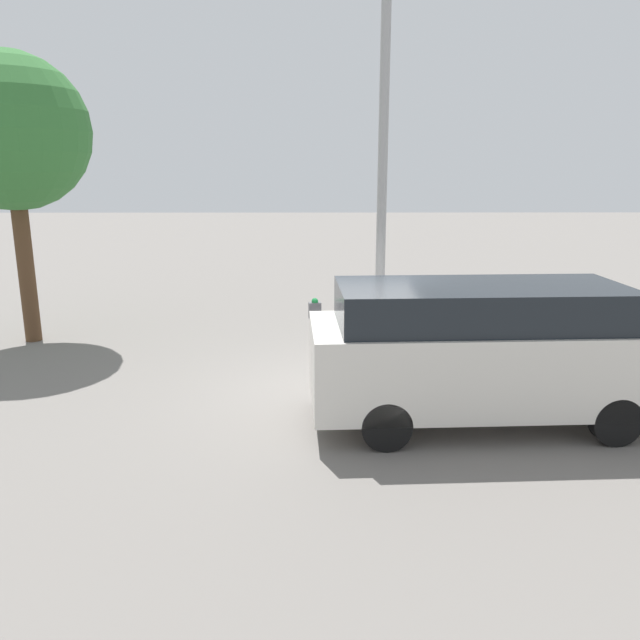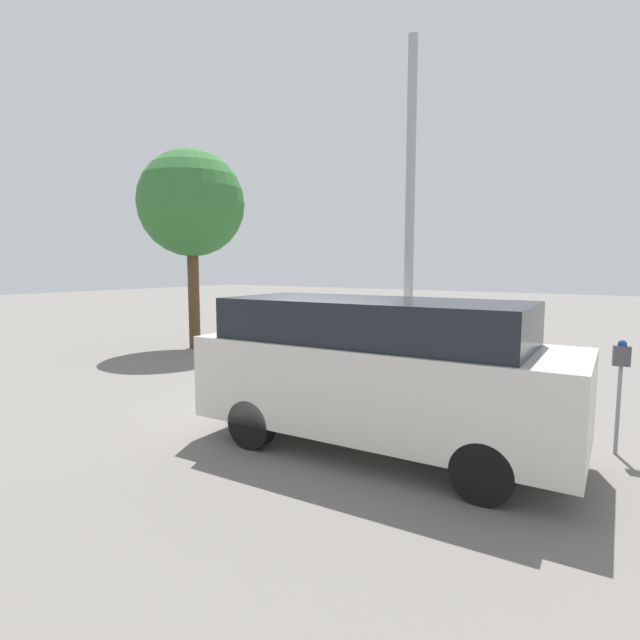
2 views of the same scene
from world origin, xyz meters
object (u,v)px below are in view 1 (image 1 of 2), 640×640
object	(u,v)px
parking_meter_near	(315,321)
parked_van	(485,349)
parking_meter_far	(620,320)
street_tree	(10,133)
lamp_post	(381,224)

from	to	relation	value
parking_meter_near	parked_van	world-z (taller)	parked_van
parking_meter_far	street_tree	bearing A→B (deg)	156.41
parked_van	street_tree	size ratio (longest dim) A/B	0.86
parking_meter_near	parking_meter_far	distance (m)	5.06
parking_meter_far	lamp_post	xyz separation A→B (m)	(-3.80, 1.90, 1.43)
lamp_post	parked_van	xyz separation A→B (m)	(1.14, -3.51, -1.44)
lamp_post	street_tree	xyz separation A→B (m)	(-7.24, 0.90, 1.69)
parked_van	parking_meter_near	bearing A→B (deg)	143.80
parking_meter_near	lamp_post	xyz separation A→B (m)	(1.26, 1.92, 1.43)
parking_meter_near	street_tree	size ratio (longest dim) A/B	0.26
parking_meter_far	street_tree	xyz separation A→B (m)	(-11.04, 2.80, 3.11)
parking_meter_near	street_tree	world-z (taller)	street_tree
street_tree	parking_meter_far	bearing A→B (deg)	-14.21
parking_meter_far	street_tree	world-z (taller)	street_tree
lamp_post	street_tree	distance (m)	7.49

